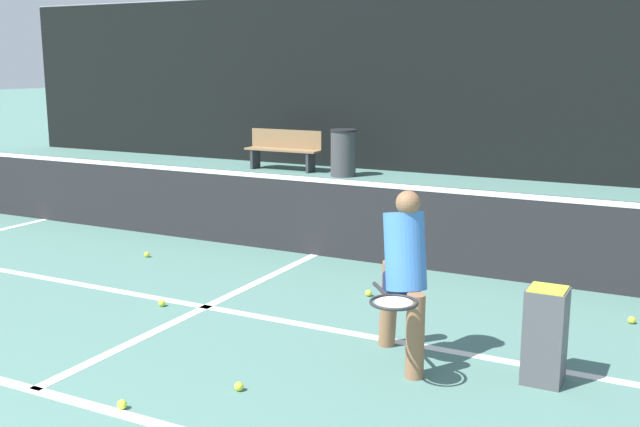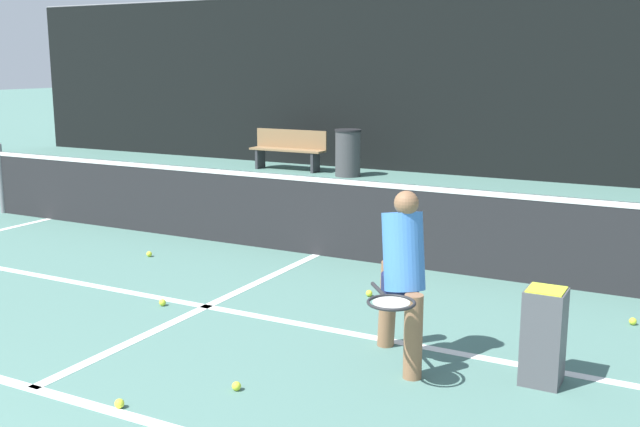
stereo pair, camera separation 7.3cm
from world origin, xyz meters
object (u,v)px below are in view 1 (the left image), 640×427
object	(u,v)px
ball_hopper	(545,333)
trash_bin	(343,153)
parked_car	(376,131)
courtside_bench	(284,148)
player_practicing	(403,272)

from	to	relation	value
ball_hopper	trash_bin	bearing A→B (deg)	123.96
parked_car	trash_bin	bearing A→B (deg)	-77.44
ball_hopper	courtside_bench	distance (m)	11.20
player_practicing	courtside_bench	xyz separation A→B (m)	(-6.13, 8.76, -0.26)
player_practicing	parked_car	bearing A→B (deg)	163.66
player_practicing	parked_car	xyz separation A→B (m)	(-5.40, 12.09, -0.13)
courtside_bench	parked_car	world-z (taller)	parked_car
ball_hopper	courtside_bench	bearing A→B (deg)	129.79
ball_hopper	parked_car	size ratio (longest dim) A/B	0.18
trash_bin	ball_hopper	bearing A→B (deg)	-56.04
player_practicing	trash_bin	xyz separation A→B (m)	(-4.60, 8.53, -0.25)
courtside_bench	player_practicing	bearing A→B (deg)	-55.57
player_practicing	courtside_bench	distance (m)	10.70
player_practicing	trash_bin	world-z (taller)	player_practicing
trash_bin	parked_car	size ratio (longest dim) A/B	0.24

